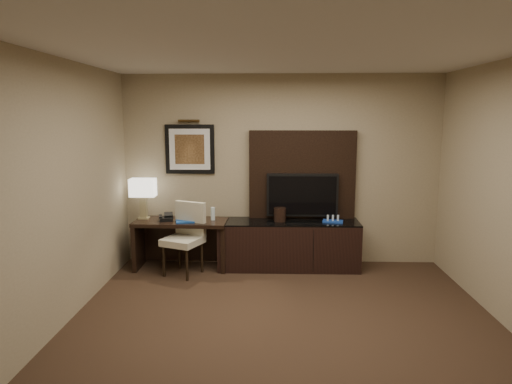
{
  "coord_description": "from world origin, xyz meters",
  "views": [
    {
      "loc": [
        -0.14,
        -4.0,
        2.13
      ],
      "look_at": [
        -0.33,
        1.8,
        1.15
      ],
      "focal_mm": 32.0,
      "sensor_mm": 36.0,
      "label": 1
    }
  ],
  "objects_px": {
    "tv": "(302,195)",
    "desk_phone": "(166,218)",
    "desk": "(181,244)",
    "desk_chair": "(183,240)",
    "minibar_tray": "(333,219)",
    "water_bottle": "(213,214)",
    "ice_bucket": "(280,214)",
    "credenza": "(288,245)",
    "table_lamp": "(143,199)"
  },
  "relations": [
    {
      "from": "credenza",
      "to": "table_lamp",
      "type": "bearing_deg",
      "value": 178.48
    },
    {
      "from": "desk",
      "to": "desk_phone",
      "type": "xyz_separation_m",
      "value": [
        -0.2,
        -0.03,
        0.39
      ]
    },
    {
      "from": "minibar_tray",
      "to": "water_bottle",
      "type": "bearing_deg",
      "value": 179.48
    },
    {
      "from": "desk_chair",
      "to": "water_bottle",
      "type": "xyz_separation_m",
      "value": [
        0.37,
        0.31,
        0.3
      ]
    },
    {
      "from": "desk_chair",
      "to": "minibar_tray",
      "type": "relative_size",
      "value": 3.47
    },
    {
      "from": "desk_chair",
      "to": "desk_phone",
      "type": "xyz_separation_m",
      "value": [
        -0.27,
        0.24,
        0.25
      ]
    },
    {
      "from": "desk_chair",
      "to": "ice_bucket",
      "type": "bearing_deg",
      "value": 37.24
    },
    {
      "from": "desk_chair",
      "to": "table_lamp",
      "type": "bearing_deg",
      "value": 172.36
    },
    {
      "from": "credenza",
      "to": "desk_chair",
      "type": "xyz_separation_m",
      "value": [
        -1.43,
        -0.32,
        0.14
      ]
    },
    {
      "from": "table_lamp",
      "to": "ice_bucket",
      "type": "bearing_deg",
      "value": -1.16
    },
    {
      "from": "tv",
      "to": "water_bottle",
      "type": "relative_size",
      "value": 5.58
    },
    {
      "from": "desk",
      "to": "table_lamp",
      "type": "bearing_deg",
      "value": 171.98
    },
    {
      "from": "ice_bucket",
      "to": "desk",
      "type": "bearing_deg",
      "value": -177.84
    },
    {
      "from": "desk_phone",
      "to": "minibar_tray",
      "type": "xyz_separation_m",
      "value": [
        2.31,
        0.05,
        -0.01
      ]
    },
    {
      "from": "minibar_tray",
      "to": "table_lamp",
      "type": "bearing_deg",
      "value": 178.47
    },
    {
      "from": "desk",
      "to": "tv",
      "type": "distance_m",
      "value": 1.83
    },
    {
      "from": "table_lamp",
      "to": "desk_phone",
      "type": "height_order",
      "value": "table_lamp"
    },
    {
      "from": "desk_chair",
      "to": "table_lamp",
      "type": "distance_m",
      "value": 0.86
    },
    {
      "from": "tv",
      "to": "desk_phone",
      "type": "bearing_deg",
      "value": -173.24
    },
    {
      "from": "tv",
      "to": "desk_phone",
      "type": "relative_size",
      "value": 5.48
    },
    {
      "from": "minibar_tray",
      "to": "desk_chair",
      "type": "bearing_deg",
      "value": -171.75
    },
    {
      "from": "tv",
      "to": "ice_bucket",
      "type": "xyz_separation_m",
      "value": [
        -0.32,
        -0.14,
        -0.25
      ]
    },
    {
      "from": "desk_phone",
      "to": "desk_chair",
      "type": "bearing_deg",
      "value": -56.8
    },
    {
      "from": "desk",
      "to": "water_bottle",
      "type": "height_order",
      "value": "water_bottle"
    },
    {
      "from": "table_lamp",
      "to": "water_bottle",
      "type": "height_order",
      "value": "table_lamp"
    },
    {
      "from": "credenza",
      "to": "ice_bucket",
      "type": "distance_m",
      "value": 0.45
    },
    {
      "from": "desk_chair",
      "to": "tv",
      "type": "bearing_deg",
      "value": 39.19
    },
    {
      "from": "water_bottle",
      "to": "ice_bucket",
      "type": "height_order",
      "value": "water_bottle"
    },
    {
      "from": "tv",
      "to": "table_lamp",
      "type": "bearing_deg",
      "value": -177.46
    },
    {
      "from": "tv",
      "to": "ice_bucket",
      "type": "relative_size",
      "value": 5.31
    },
    {
      "from": "desk",
      "to": "tv",
      "type": "bearing_deg",
      "value": 7.94
    },
    {
      "from": "table_lamp",
      "to": "ice_bucket",
      "type": "relative_size",
      "value": 2.93
    },
    {
      "from": "desk_chair",
      "to": "minibar_tray",
      "type": "distance_m",
      "value": 2.07
    },
    {
      "from": "desk_phone",
      "to": "minibar_tray",
      "type": "distance_m",
      "value": 2.31
    },
    {
      "from": "desk_phone",
      "to": "minibar_tray",
      "type": "height_order",
      "value": "desk_phone"
    },
    {
      "from": "desk",
      "to": "desk_chair",
      "type": "height_order",
      "value": "desk_chair"
    },
    {
      "from": "tv",
      "to": "desk_chair",
      "type": "bearing_deg",
      "value": -163.99
    },
    {
      "from": "credenza",
      "to": "table_lamp",
      "type": "height_order",
      "value": "table_lamp"
    },
    {
      "from": "desk_chair",
      "to": "water_bottle",
      "type": "distance_m",
      "value": 0.57
    },
    {
      "from": "water_bottle",
      "to": "ice_bucket",
      "type": "distance_m",
      "value": 0.93
    },
    {
      "from": "water_bottle",
      "to": "ice_bucket",
      "type": "bearing_deg",
      "value": 1.02
    },
    {
      "from": "desk_chair",
      "to": "table_lamp",
      "type": "relative_size",
      "value": 1.72
    },
    {
      "from": "water_bottle",
      "to": "minibar_tray",
      "type": "xyz_separation_m",
      "value": [
        1.66,
        -0.02,
        -0.05
      ]
    },
    {
      "from": "credenza",
      "to": "tv",
      "type": "xyz_separation_m",
      "value": [
        0.19,
        0.14,
        0.68
      ]
    },
    {
      "from": "desk_chair",
      "to": "ice_bucket",
      "type": "distance_m",
      "value": 1.38
    },
    {
      "from": "credenza",
      "to": "desk_phone",
      "type": "bearing_deg",
      "value": -177.53
    },
    {
      "from": "desk",
      "to": "minibar_tray",
      "type": "relative_size",
      "value": 4.66
    },
    {
      "from": "desk",
      "to": "desk_phone",
      "type": "relative_size",
      "value": 7.01
    },
    {
      "from": "desk",
      "to": "table_lamp",
      "type": "xyz_separation_m",
      "value": [
        -0.54,
        0.09,
        0.62
      ]
    },
    {
      "from": "desk",
      "to": "tv",
      "type": "xyz_separation_m",
      "value": [
        1.69,
        0.19,
        0.68
      ]
    }
  ]
}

